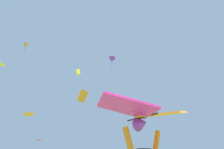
# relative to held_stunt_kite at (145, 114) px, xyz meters

# --- Properties ---
(held_stunt_kite) EXTENTS (1.82, 1.13, 0.41)m
(held_stunt_kite) POSITION_rel_held_stunt_kite_xyz_m (0.00, 0.00, 0.00)
(held_stunt_kite) COLOR black
(distant_kite_yellow_far_center) EXTENTS (1.19, 1.21, 0.42)m
(distant_kite_yellow_far_center) POSITION_rel_held_stunt_kite_xyz_m (-6.76, 33.81, 15.56)
(distant_kite_yellow_far_center) COLOR yellow
(distant_kite_orange_overhead_distant) EXTENTS (1.10, 1.09, 0.34)m
(distant_kite_orange_overhead_distant) POSITION_rel_held_stunt_kite_xyz_m (-1.36, 16.86, 3.57)
(distant_kite_orange_overhead_distant) COLOR orange
(distant_kite_blue_low_left) EXTENTS (0.70, 0.68, 0.24)m
(distant_kite_blue_low_left) POSITION_rel_held_stunt_kite_xyz_m (6.13, 24.67, 5.27)
(distant_kite_blue_low_left) COLOR blue
(distant_kite_orange_mid_right) EXTENTS (1.00, 1.00, 1.38)m
(distant_kite_orange_mid_right) POSITION_rel_held_stunt_kite_xyz_m (2.86, 14.36, 5.08)
(distant_kite_orange_mid_right) COLOR orange
(distant_kite_purple_high_right) EXTENTS (1.11, 1.08, 1.73)m
(distant_kite_purple_high_right) POSITION_rel_held_stunt_kite_xyz_m (6.33, 15.49, 10.21)
(distant_kite_purple_high_right) COLOR purple
(distant_kite_yellow_low_right) EXTENTS (0.90, 0.81, 1.11)m
(distant_kite_yellow_low_right) POSITION_rel_held_stunt_kite_xyz_m (6.25, 30.91, 15.31)
(distant_kite_yellow_low_right) COLOR yellow
(distant_kite_orange_mid_left) EXTENTS (1.26, 1.23, 1.96)m
(distant_kite_orange_mid_left) POSITION_rel_held_stunt_kite_xyz_m (-3.37, 26.71, 16.24)
(distant_kite_orange_mid_left) COLOR orange
(distant_kite_red_high_left) EXTENTS (0.89, 0.91, 0.29)m
(distant_kite_red_high_left) POSITION_rel_held_stunt_kite_xyz_m (1.13, 32.12, 3.00)
(distant_kite_red_high_left) COLOR red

